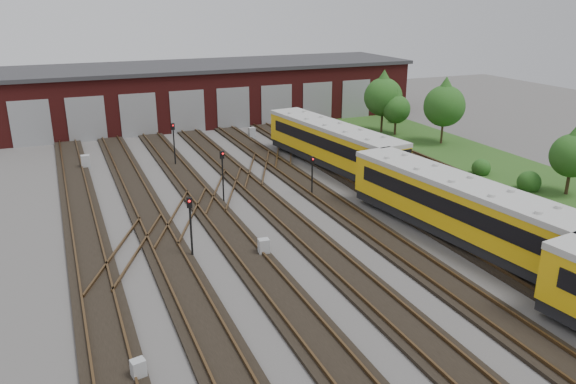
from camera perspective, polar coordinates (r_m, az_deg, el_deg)
name	(u,v)px	position (r m, az deg, el deg)	size (l,w,h in m)	color
ground	(372,260)	(30.84, 8.49, -6.89)	(120.00, 120.00, 0.00)	#4A4745
track_network	(363,255)	(31.17, 7.68, -6.34)	(30.40, 70.00, 0.33)	black
maintenance_shed	(192,92)	(65.98, -9.72, 9.94)	(51.00, 12.50, 6.35)	#531614
grass_verge	(509,171)	(49.43, 21.57, 2.03)	(8.00, 55.00, 0.05)	#274C19
metro_train	(459,207)	(33.77, 16.94, -1.44)	(4.88, 48.31, 3.32)	black
signal_mast_0	(190,220)	(30.37, -9.89, -2.77)	(0.31, 0.29, 3.49)	black
signal_mast_1	(223,170)	(38.53, -6.66, 2.24)	(0.30, 0.29, 3.64)	black
signal_mast_2	(174,139)	(47.69, -11.53, 5.29)	(0.29, 0.27, 3.66)	black
signal_mast_3	(312,171)	(39.53, 2.47, 2.15)	(0.26, 0.24, 2.93)	black
relay_cabinet_0	(139,370)	(22.40, -14.94, -17.07)	(0.51, 0.43, 0.85)	#A5A8AB
relay_cabinet_1	(86,162)	(49.38, -19.86, 2.89)	(0.69, 0.57, 1.15)	#A5A8AB
relay_cabinet_2	(264,247)	(30.90, -2.48, -5.63)	(0.58, 0.48, 0.97)	#A5A8AB
relay_cabinet_3	(252,133)	(56.98, -3.70, 6.02)	(0.65, 0.54, 1.09)	#A5A8AB
relay_cabinet_4	(305,150)	(50.20, 1.79, 4.26)	(0.66, 0.55, 1.10)	#A5A8AB
tree_0	(383,92)	(59.57, 9.67, 9.95)	(3.94, 3.94, 6.54)	#382A19
tree_1	(396,106)	(58.76, 10.96, 8.60)	(2.85, 2.85, 4.73)	#382A19
tree_2	(445,101)	(55.85, 15.64, 8.89)	(3.92, 3.92, 6.49)	#382A19
tree_3	(573,150)	(44.24, 27.00, 3.78)	(3.09, 3.09, 5.12)	#382A19
bush_0	(530,179)	(44.77, 23.33, 1.22)	(1.70, 1.70, 1.70)	#194814
bush_1	(481,165)	(47.45, 19.06, 2.56)	(1.49, 1.49, 1.49)	#194814
bush_2	(396,117)	(65.19, 10.92, 7.48)	(1.31, 1.31, 1.31)	#194814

